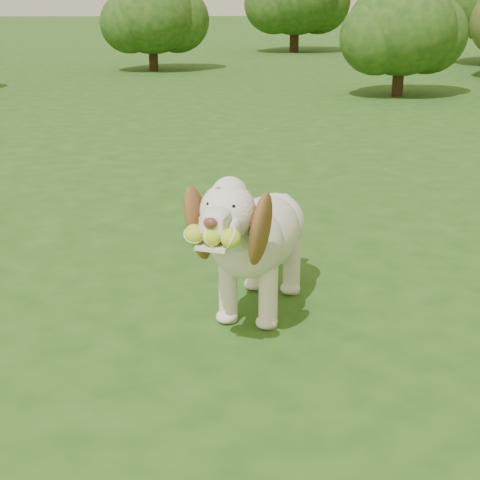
{
  "coord_description": "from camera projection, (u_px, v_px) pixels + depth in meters",
  "views": [
    {
      "loc": [
        -0.46,
        -3.16,
        1.31
      ],
      "look_at": [
        -0.35,
        -0.47,
        0.4
      ],
      "focal_mm": 55.0,
      "sensor_mm": 36.0,
      "label": 1
    }
  ],
  "objects": [
    {
      "name": "dog",
      "position": [
        256.0,
        233.0,
        3.04
      ],
      "size": [
        0.6,
        1.01,
        0.68
      ],
      "rotation": [
        0.0,
        0.0,
        -0.37
      ],
      "color": "silver",
      "rests_on": "ground"
    },
    {
      "name": "shrub_c",
      "position": [
        401.0,
        28.0,
        9.42
      ],
      "size": [
        1.41,
        1.41,
        1.46
      ],
      "color": "#382314",
      "rests_on": "ground"
    },
    {
      "name": "ground",
      "position": [
        309.0,
        287.0,
        3.43
      ],
      "size": [
        80.0,
        80.0,
        0.0
      ],
      "primitive_type": "plane",
      "color": "#224714",
      "rests_on": "ground"
    },
    {
      "name": "shrub_b",
      "position": [
        152.0,
        16.0,
        12.49
      ],
      "size": [
        1.51,
        1.51,
        1.57
      ],
      "color": "#382314",
      "rests_on": "ground"
    }
  ]
}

